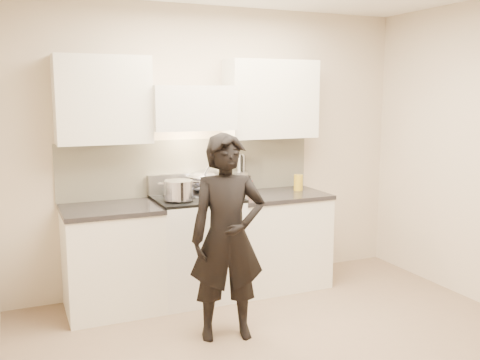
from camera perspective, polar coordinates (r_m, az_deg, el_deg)
name	(u,v)px	position (r m, az deg, el deg)	size (l,w,h in m)	color
ground_plane	(301,357)	(4.08, 6.57, -18.23)	(4.00, 4.00, 0.00)	#806850
room_shell	(273,132)	(3.94, 3.56, 5.12)	(4.04, 3.54, 2.70)	#C3B29A
stove	(197,247)	(5.00, -4.59, -7.12)	(0.76, 0.65, 0.96)	silver
counter_right	(277,239)	(5.32, 3.94, -6.28)	(0.92, 0.67, 0.92)	silver
counter_left	(112,258)	(4.83, -13.48, -8.14)	(0.82, 0.67, 0.92)	silver
wok	(206,181)	(5.04, -3.60, -0.07)	(0.41, 0.50, 0.33)	#B4B6CC
stock_pot	(179,190)	(4.71, -6.55, -1.06)	(0.36, 0.29, 0.17)	#B4B6CC
utensil_crock	(241,180)	(5.30, 0.14, 0.01)	(0.14, 0.14, 0.37)	#B9B9B9
spice_jar	(250,186)	(5.32, 1.12, -0.61)	(0.05, 0.05, 0.10)	orange
oil_glass	(298,182)	(5.38, 6.24, -0.26)	(0.09, 0.09, 0.16)	#B69220
person	(228,238)	(4.09, -1.34, -6.15)	(0.58, 0.38, 1.59)	black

